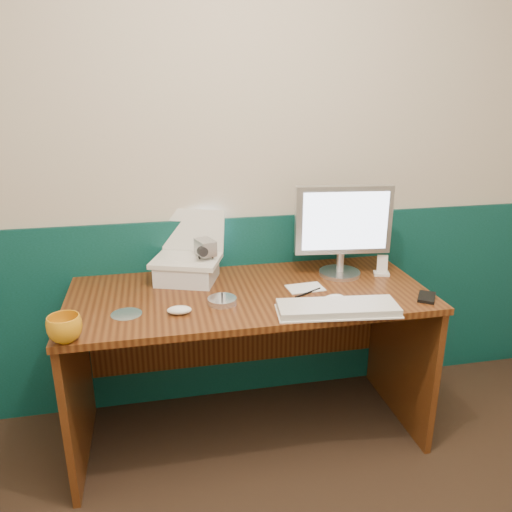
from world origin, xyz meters
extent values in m
cube|color=beige|center=(0.00, 1.75, 1.25)|extent=(3.50, 0.04, 2.50)
cube|color=#07332B|center=(0.00, 1.74, 0.50)|extent=(3.48, 0.02, 1.00)
cube|color=#3C1B0A|center=(-0.09, 1.38, 0.38)|extent=(1.60, 0.70, 0.75)
cube|color=silver|center=(-0.35, 1.57, 0.80)|extent=(0.32, 0.30, 0.09)
cube|color=silver|center=(0.22, 1.10, 0.76)|extent=(0.50, 0.22, 0.03)
ellipsoid|color=white|center=(0.24, 1.19, 0.77)|extent=(0.12, 0.09, 0.04)
ellipsoid|color=white|center=(-0.41, 1.21, 0.77)|extent=(0.11, 0.07, 0.03)
imported|color=orange|center=(-0.83, 1.07, 0.80)|extent=(0.13, 0.13, 0.10)
cylinder|color=silver|center=(-0.23, 1.28, 0.76)|extent=(0.12, 0.12, 0.03)
cylinder|color=silver|center=(-0.62, 1.25, 0.75)|extent=(0.13, 0.13, 0.00)
cylinder|color=black|center=(0.16, 1.31, 0.75)|extent=(0.14, 0.08, 0.01)
cube|color=white|center=(0.17, 1.37, 0.75)|extent=(0.17, 0.12, 0.00)
cube|color=white|center=(0.58, 1.46, 0.76)|extent=(0.09, 0.07, 0.01)
cube|color=white|center=(0.58, 1.46, 0.81)|extent=(0.06, 0.04, 0.09)
cube|color=black|center=(0.65, 1.15, 0.76)|extent=(0.12, 0.14, 0.01)
camera|label=1|loc=(-0.48, -0.65, 1.63)|focal=35.00mm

